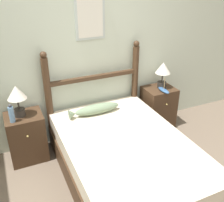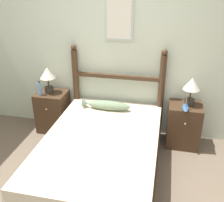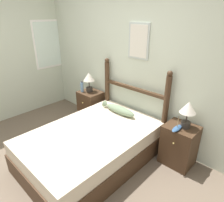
{
  "view_description": "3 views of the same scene",
  "coord_description": "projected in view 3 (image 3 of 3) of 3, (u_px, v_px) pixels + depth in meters",
  "views": [
    {
      "loc": [
        -0.95,
        -1.41,
        2.16
      ],
      "look_at": [
        0.21,
        1.15,
        0.74
      ],
      "focal_mm": 42.0,
      "sensor_mm": 36.0,
      "label": 1
    },
    {
      "loc": [
        0.82,
        -1.77,
        2.16
      ],
      "look_at": [
        0.22,
        0.97,
        0.82
      ],
      "focal_mm": 42.0,
      "sensor_mm": 36.0,
      "label": 2
    },
    {
      "loc": [
        2.04,
        -0.91,
        2.05
      ],
      "look_at": [
        0.16,
        1.09,
        0.83
      ],
      "focal_mm": 32.0,
      "sensor_mm": 36.0,
      "label": 3
    }
  ],
  "objects": [
    {
      "name": "nightstand_right",
      "position": [
        179.0,
        145.0,
        2.87
      ],
      "size": [
        0.44,
        0.41,
        0.61
      ],
      "color": "#3D2819",
      "rests_on": "ground_plane"
    },
    {
      "name": "model_boat",
      "position": [
        177.0,
        128.0,
        2.67
      ],
      "size": [
        0.08,
        0.24,
        0.21
      ],
      "color": "#335684",
      "rests_on": "nightstand_right"
    },
    {
      "name": "headboard",
      "position": [
        133.0,
        99.0,
        3.41
      ],
      "size": [
        1.32,
        0.09,
        1.31
      ],
      "color": "#3D2819",
      "rests_on": "ground_plane"
    },
    {
      "name": "wall_back",
      "position": [
        131.0,
        63.0,
        3.35
      ],
      "size": [
        6.4,
        0.08,
        2.55
      ],
      "color": "beige",
      "rests_on": "ground_plane"
    },
    {
      "name": "fish_pillow",
      "position": [
        119.0,
        110.0,
        3.35
      ],
      "size": [
        0.67,
        0.15,
        0.13
      ],
      "color": "gray",
      "rests_on": "bed"
    },
    {
      "name": "ground_plane",
      "position": [
        49.0,
        177.0,
        2.72
      ],
      "size": [
        16.0,
        16.0,
        0.0
      ],
      "primitive_type": "plane",
      "color": "brown"
    },
    {
      "name": "table_lamp_right",
      "position": [
        188.0,
        110.0,
        2.63
      ],
      "size": [
        0.22,
        0.22,
        0.38
      ],
      "color": "#2D2823",
      "rests_on": "nightstand_right"
    },
    {
      "name": "bottle",
      "position": [
        82.0,
        87.0,
        3.92
      ],
      "size": [
        0.06,
        0.06,
        0.22
      ],
      "color": "#668CB2",
      "rests_on": "nightstand_left"
    },
    {
      "name": "table_lamp_left",
      "position": [
        89.0,
        79.0,
        3.87
      ],
      "size": [
        0.22,
        0.22,
        0.38
      ],
      "color": "#2D2823",
      "rests_on": "nightstand_left"
    },
    {
      "name": "bed",
      "position": [
        92.0,
        146.0,
        2.96
      ],
      "size": [
        1.32,
        1.99,
        0.5
      ],
      "color": "#3D2819",
      "rests_on": "ground_plane"
    },
    {
      "name": "nightstand_left",
      "position": [
        91.0,
        106.0,
        4.08
      ],
      "size": [
        0.44,
        0.41,
        0.61
      ],
      "color": "#3D2819",
      "rests_on": "ground_plane"
    }
  ]
}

